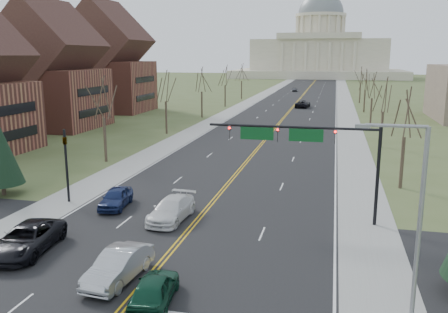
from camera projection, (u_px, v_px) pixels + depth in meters
The scene contains 32 objects.
ground at pixel (132, 298), 23.44m from camera, with size 600.00×600.00×0.00m, color #46552A.
road at pixel (299, 100), 128.21m from camera, with size 20.00×380.00×0.01m, color black.
cross_road at pixel (172, 250), 29.16m from camera, with size 120.00×14.00×0.01m, color black.
sidewalk_left at pixel (255, 99), 130.86m from camera, with size 4.00×380.00×0.03m, color gray.
sidewalk_right at pixel (345, 101), 125.55m from camera, with size 4.00×380.00×0.03m, color gray.
center_line at pixel (299, 100), 128.20m from camera, with size 0.42×380.00×0.01m, color gold.
edge_line_left at pixel (263, 99), 130.38m from camera, with size 0.15×380.00×0.01m, color silver.
edge_line_right at pixel (336, 100), 126.03m from camera, with size 0.15×380.00×0.01m, color silver.
capitol at pixel (319, 51), 258.49m from camera, with size 90.00×60.00×50.00m.
signal_mast at pixel (305, 142), 33.44m from camera, with size 12.12×0.44×7.20m.
signal_left at pixel (66, 158), 38.07m from camera, with size 0.32×0.36×6.00m.
street_light at pixel (413, 217), 19.53m from camera, with size 2.90×0.25×9.07m.
tree_r_0 at pixel (406, 116), 41.49m from camera, with size 3.74×3.74×8.50m.
tree_l_0 at pixel (103, 100), 52.09m from camera, with size 3.96×3.96×9.00m.
tree_r_1 at pixel (384, 97), 60.54m from camera, with size 3.74×3.74×8.50m.
tree_l_1 at pixel (165, 88), 71.14m from camera, with size 3.96×3.96×9.00m.
tree_r_2 at pixel (373, 87), 79.59m from camera, with size 3.74×3.74×8.50m.
tree_l_2 at pixel (202, 81), 90.19m from camera, with size 3.96×3.96×9.00m.
tree_r_3 at pixel (366, 81), 98.64m from camera, with size 3.74×3.74×8.50m.
tree_l_3 at pixel (225, 77), 109.24m from camera, with size 3.96×3.96×9.00m.
tree_r_4 at pixel (361, 77), 117.69m from camera, with size 3.74×3.74×8.50m.
tree_l_4 at pixel (242, 73), 128.28m from camera, with size 3.96×3.96×9.00m.
conifer_l at pixel (0, 152), 39.98m from camera, with size 3.64×3.64×6.50m.
bldg_left_mid at pixel (51, 75), 77.25m from camera, with size 15.10×14.28×20.75m.
bldg_left_far at pixel (107, 66), 100.34m from camera, with size 17.10×14.28×23.25m.
car_nb_inner_lead at pixel (154, 289), 22.71m from camera, with size 1.81×4.49×1.53m, color #0D3A26.
car_sb_inner_lead at pixel (119, 266), 25.11m from camera, with size 1.75×5.03×1.66m, color #ACB0B4.
car_sb_outer_lead at pixel (27, 239), 28.75m from camera, with size 2.78×6.03×1.68m, color black.
car_sb_inner_second at pixel (172, 209), 34.39m from camera, with size 2.24×5.50×1.60m, color silver.
car_sb_outer_second at pixel (116, 198), 37.27m from camera, with size 1.81×4.51×1.54m, color navy.
car_far_nb at pixel (303, 104), 108.62m from camera, with size 2.74×5.94×1.65m, color black.
car_far_sb at pixel (295, 89), 157.05m from camera, with size 1.64×4.08×1.39m, color #4F5157.
Camera 1 is at (9.32, -19.86, 11.76)m, focal length 38.00 mm.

